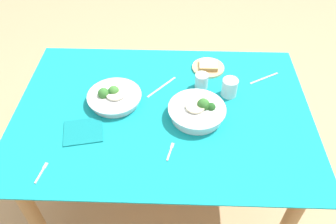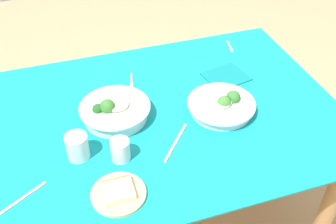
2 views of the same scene
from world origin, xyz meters
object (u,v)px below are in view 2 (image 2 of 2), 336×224
Objects in this scene: water_glass_center at (77,147)px; fork_by_near_bowl at (230,47)px; broccoli_bowl_far at (222,106)px; water_glass_side at (120,150)px; table_knife_right at (176,142)px; table_knife_left at (21,199)px; broccoli_bowl_near at (114,111)px; fork_by_far_bowl at (132,81)px; bread_side_plate at (118,193)px; napkin_folded_upper at (226,77)px.

water_glass_center is 0.91× the size of fork_by_near_bowl.
broccoli_bowl_far is 0.50m from fork_by_near_bowl.
table_knife_right is (-0.21, -0.01, -0.04)m from water_glass_side.
water_glass_side is 0.43× the size of table_knife_left.
broccoli_bowl_near is 2.90× the size of water_glass_center.
water_glass_center is at bearing 6.88° from broccoli_bowl_far.
broccoli_bowl_near is 0.75m from fork_by_near_bowl.
broccoli_bowl_near reaches higher than fork_by_near_bowl.
fork_by_far_bowl is 0.72m from table_knife_left.
fork_by_near_bowl is at bearing -135.18° from bread_side_plate.
water_glass_side reaches higher than table_knife_right.
napkin_folded_upper is at bearing 89.74° from fork_by_far_bowl.
table_knife_right is at bearing -146.21° from bread_side_plate.
broccoli_bowl_near is 0.55m from napkin_folded_upper.
fork_by_near_bowl is at bearing -118.64° from napkin_folded_upper.
water_glass_center is at bearing -176.99° from table_knife_left.
broccoli_bowl_near reaches higher than water_glass_center.
water_glass_side is at bearing 158.32° from water_glass_center.
table_knife_left is (0.79, 0.21, -0.03)m from broccoli_bowl_far.
water_glass_center is 0.97m from fork_by_near_bowl.
water_glass_center reaches higher than broccoli_bowl_far.
bread_side_plate is (0.49, 0.28, -0.02)m from broccoli_bowl_far.
broccoli_bowl_near is at bearing -100.80° from bread_side_plate.
water_glass_side is (0.45, 0.13, 0.01)m from broccoli_bowl_far.
table_knife_left is 1.06× the size of napkin_folded_upper.
table_knife_left is (1.03, 0.65, -0.00)m from fork_by_near_bowl.
napkin_folded_upper is (-0.91, -0.42, 0.00)m from table_knife_left.
napkin_folded_upper is (-0.60, -0.50, -0.01)m from bread_side_plate.
table_knife_right is 1.20× the size of napkin_folded_upper.
broccoli_bowl_near is at bearing 12.51° from napkin_folded_upper.
bread_side_plate is 0.95× the size of table_knife_left.
napkin_folded_upper is at bearing -167.49° from broccoli_bowl_near.
broccoli_bowl_far reaches higher than table_knife_left.
water_glass_side is at bearing -5.29° from fork_by_far_bowl.
table_knife_right is at bearing 131.31° from broccoli_bowl_near.
water_glass_center is 0.25m from table_knife_left.
broccoli_bowl_far is 1.51× the size of bread_side_plate.
fork_by_near_bowl is at bearing -0.33° from table_knife_right.
table_knife_right is (0.24, 0.11, -0.03)m from broccoli_bowl_far.
fork_by_far_bowl is at bearing -119.43° from broccoli_bowl_near.
water_glass_side is at bearing 15.84° from broccoli_bowl_far.
broccoli_bowl_near is at bearing 81.58° from table_knife_right.
napkin_folded_upper is (-0.53, -0.12, -0.03)m from broccoli_bowl_near.
napkin_folded_upper reaches higher than fork_by_near_bowl.
bread_side_plate reaches higher than table_knife_right.
bread_side_plate is 0.17m from water_glass_side.
water_glass_side is 0.77× the size of fork_by_near_bowl.
bread_side_plate is 0.78m from napkin_folded_upper.
water_glass_center is 1.18× the size of water_glass_side.
table_knife_right is (-0.35, 0.04, -0.05)m from water_glass_center.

